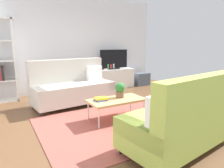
{
  "coord_description": "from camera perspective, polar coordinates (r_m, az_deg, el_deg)",
  "views": [
    {
      "loc": [
        -1.78,
        -3.34,
        1.49
      ],
      "look_at": [
        0.3,
        0.26,
        0.65
      ],
      "focal_mm": 32.5,
      "sensor_mm": 36.0,
      "label": 1
    }
  ],
  "objects": [
    {
      "name": "storage_trunk",
      "position": [
        7.37,
        8.23,
        1.4
      ],
      "size": [
        0.52,
        0.4,
        0.44
      ],
      "primitive_type": "cube",
      "color": "#4C5666",
      "rests_on": "ground_plane"
    },
    {
      "name": "area_rug",
      "position": [
        3.9,
        2.17,
        -10.95
      ],
      "size": [
        2.9,
        2.2,
        0.01
      ],
      "primitive_type": "cube",
      "color": "#9E4C42",
      "rests_on": "ground_plane"
    },
    {
      "name": "vase_1",
      "position": [
        6.62,
        -2.68,
        4.68
      ],
      "size": [
        0.1,
        0.1,
        0.14
      ],
      "primitive_type": "cylinder",
      "color": "#B24C4C",
      "rests_on": "tv_console"
    },
    {
      "name": "potted_plant",
      "position": [
        4.04,
        2.26,
        -1.56
      ],
      "size": [
        0.2,
        0.2,
        0.3
      ],
      "color": "brown",
      "rests_on": "coffee_table"
    },
    {
      "name": "couch_green",
      "position": [
        3.1,
        20.17,
        -9.1
      ],
      "size": [
        1.99,
        1.07,
        1.1
      ],
      "rotation": [
        0.0,
        0.0,
        0.13
      ],
      "color": "#A3BC4C",
      "rests_on": "ground_plane"
    },
    {
      "name": "ground_plane",
      "position": [
        4.06,
        -1.82,
        -10.09
      ],
      "size": [
        7.68,
        7.68,
        0.0
      ],
      "primitive_type": "plane",
      "color": "brown"
    },
    {
      "name": "coffee_table",
      "position": [
        3.96,
        1.28,
        -4.67
      ],
      "size": [
        1.1,
        0.56,
        0.42
      ],
      "color": "tan",
      "rests_on": "ground_plane"
    },
    {
      "name": "bottle_2",
      "position": [
        6.72,
        0.43,
        4.94
      ],
      "size": [
        0.05,
        0.05,
        0.18
      ],
      "primitive_type": "cylinder",
      "color": "silver",
      "rests_on": "tv_console"
    },
    {
      "name": "bottle_0",
      "position": [
        6.61,
        -1.12,
        4.84
      ],
      "size": [
        0.05,
        0.05,
        0.18
      ],
      "primitive_type": "cylinder",
      "color": "#3F8C4C",
      "rests_on": "tv_console"
    },
    {
      "name": "vase_0",
      "position": [
        6.54,
        -4.19,
        4.61
      ],
      "size": [
        0.13,
        0.13,
        0.15
      ],
      "primitive_type": "cylinder",
      "color": "#4C72B2",
      "rests_on": "tv_console"
    },
    {
      "name": "tv",
      "position": [
        6.72,
        0.53,
        6.85
      ],
      "size": [
        1.0,
        0.2,
        0.64
      ],
      "color": "black",
      "rests_on": "tv_console"
    },
    {
      "name": "couch_beige",
      "position": [
        5.04,
        -11.01,
        -0.79
      ],
      "size": [
        1.97,
        1.02,
        1.1
      ],
      "rotation": [
        0.0,
        0.0,
        3.24
      ],
      "color": "#B2ADA3",
      "rests_on": "ground_plane"
    },
    {
      "name": "wall_far",
      "position": [
        6.39,
        -14.07,
        10.74
      ],
      "size": [
        6.4,
        0.12,
        2.9
      ],
      "primitive_type": "cube",
      "color": "silver",
      "rests_on": "ground_plane"
    },
    {
      "name": "table_book_0",
      "position": [
        3.86,
        -3.04,
        -4.47
      ],
      "size": [
        0.27,
        0.22,
        0.02
      ],
      "primitive_type": "cube",
      "rotation": [
        0.0,
        0.0,
        0.16
      ],
      "color": "#3359B2",
      "rests_on": "coffee_table"
    },
    {
      "name": "tv_console",
      "position": [
        6.82,
        0.43,
        1.56
      ],
      "size": [
        1.4,
        0.44,
        0.64
      ],
      "primitive_type": "cube",
      "color": "silver",
      "rests_on": "ground_plane"
    },
    {
      "name": "bottle_1",
      "position": [
        6.66,
        -0.35,
        4.83
      ],
      "size": [
        0.06,
        0.06,
        0.17
      ],
      "primitive_type": "cylinder",
      "color": "red",
      "rests_on": "tv_console"
    },
    {
      "name": "table_book_1",
      "position": [
        3.86,
        -3.04,
        -4.05
      ],
      "size": [
        0.26,
        0.21,
        0.03
      ],
      "primitive_type": "cube",
      "rotation": [
        0.0,
        0.0,
        -0.14
      ],
      "color": "gold",
      "rests_on": "table_book_0"
    }
  ]
}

